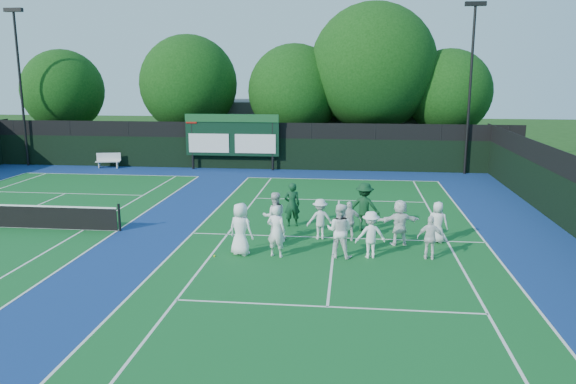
# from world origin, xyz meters

# --- Properties ---
(ground) EXTENTS (120.00, 120.00, 0.00)m
(ground) POSITION_xyz_m (0.00, 0.00, 0.00)
(ground) COLOR #163B10
(ground) RESTS_ON ground
(court_apron) EXTENTS (34.00, 32.00, 0.01)m
(court_apron) POSITION_xyz_m (-6.00, 1.00, 0.00)
(court_apron) COLOR navy
(court_apron) RESTS_ON ground
(near_court) EXTENTS (11.05, 23.85, 0.01)m
(near_court) POSITION_xyz_m (0.00, 1.00, 0.01)
(near_court) COLOR #115622
(near_court) RESTS_ON ground
(back_fence) EXTENTS (34.00, 0.08, 3.00)m
(back_fence) POSITION_xyz_m (-6.00, 16.00, 1.36)
(back_fence) COLOR black
(back_fence) RESTS_ON ground
(scoreboard) EXTENTS (6.00, 0.21, 3.55)m
(scoreboard) POSITION_xyz_m (-7.01, 15.59, 2.19)
(scoreboard) COLOR black
(scoreboard) RESTS_ON ground
(clubhouse) EXTENTS (18.00, 6.00, 4.00)m
(clubhouse) POSITION_xyz_m (-2.00, 24.00, 2.00)
(clubhouse) COLOR #57575C
(clubhouse) RESTS_ON ground
(light_pole_left) EXTENTS (1.20, 0.30, 10.12)m
(light_pole_left) POSITION_xyz_m (-21.00, 15.70, 6.30)
(light_pole_left) COLOR black
(light_pole_left) RESTS_ON ground
(light_pole_right) EXTENTS (1.20, 0.30, 10.12)m
(light_pole_right) POSITION_xyz_m (7.50, 15.70, 6.30)
(light_pole_right) COLOR black
(light_pole_right) RESTS_ON ground
(bench) EXTENTS (1.59, 0.72, 0.98)m
(bench) POSITION_xyz_m (-15.21, 15.37, 0.52)
(bench) COLOR silver
(bench) RESTS_ON ground
(tree_a) EXTENTS (5.78, 5.78, 7.75)m
(tree_a) POSITION_xyz_m (-19.98, 19.58, 4.71)
(tree_a) COLOR black
(tree_a) RESTS_ON ground
(tree_b) EXTENTS (6.76, 6.76, 8.71)m
(tree_b) POSITION_xyz_m (-10.71, 19.58, 5.15)
(tree_b) COLOR black
(tree_b) RESTS_ON ground
(tree_c) EXTENTS (6.37, 6.37, 8.06)m
(tree_c) POSITION_xyz_m (-3.26, 19.58, 4.71)
(tree_c) COLOR black
(tree_c) RESTS_ON ground
(tree_d) EXTENTS (8.47, 8.47, 10.71)m
(tree_d) POSITION_xyz_m (2.03, 19.58, 6.25)
(tree_d) COLOR black
(tree_d) RESTS_ON ground
(tree_e) EXTENTS (5.68, 5.68, 7.68)m
(tree_e) POSITION_xyz_m (7.04, 19.58, 4.69)
(tree_e) COLOR black
(tree_e) RESTS_ON ground
(tennis_ball_0) EXTENTS (0.07, 0.07, 0.07)m
(tennis_ball_0) POSITION_xyz_m (-3.97, -1.67, 0.03)
(tennis_ball_0) COLOR #C1D719
(tennis_ball_0) RESTS_ON ground
(tennis_ball_1) EXTENTS (0.07, 0.07, 0.07)m
(tennis_ball_1) POSITION_xyz_m (0.08, 4.02, 0.03)
(tennis_ball_1) COLOR #C1D719
(tennis_ball_1) RESTS_ON ground
(tennis_ball_3) EXTENTS (0.07, 0.07, 0.07)m
(tennis_ball_3) POSITION_xyz_m (-3.84, 1.71, 0.03)
(tennis_ball_3) COLOR #C1D719
(tennis_ball_3) RESTS_ON ground
(tennis_ball_4) EXTENTS (0.07, 0.07, 0.07)m
(tennis_ball_4) POSITION_xyz_m (1.27, 2.12, 0.03)
(tennis_ball_4) COLOR #C1D719
(tennis_ball_4) RESTS_ON ground
(tennis_ball_5) EXTENTS (0.07, 0.07, 0.07)m
(tennis_ball_5) POSITION_xyz_m (2.54, 1.01, 0.03)
(tennis_ball_5) COLOR #C1D719
(tennis_ball_5) RESTS_ON ground
(player_front_0) EXTENTS (1.03, 0.86, 1.81)m
(player_front_0) POSITION_xyz_m (-3.12, -1.33, 0.90)
(player_front_0) COLOR white
(player_front_0) RESTS_ON ground
(player_front_1) EXTENTS (0.74, 0.58, 1.78)m
(player_front_1) POSITION_xyz_m (-1.90, -1.41, 0.89)
(player_front_1) COLOR white
(player_front_1) RESTS_ON ground
(player_front_2) EXTENTS (1.05, 0.91, 1.85)m
(player_front_2) POSITION_xyz_m (0.21, -1.21, 0.92)
(player_front_2) COLOR white
(player_front_2) RESTS_ON ground
(player_front_3) EXTENTS (1.14, 0.82, 1.59)m
(player_front_3) POSITION_xyz_m (1.24, -1.15, 0.80)
(player_front_3) COLOR white
(player_front_3) RESTS_ON ground
(player_front_4) EXTENTS (0.90, 0.46, 1.47)m
(player_front_4) POSITION_xyz_m (3.20, -1.10, 0.74)
(player_front_4) COLOR white
(player_front_4) RESTS_ON ground
(player_back_0) EXTENTS (1.03, 0.89, 1.80)m
(player_back_0) POSITION_xyz_m (-2.22, 0.53, 0.90)
(player_back_0) COLOR silver
(player_back_0) RESTS_ON ground
(player_back_1) EXTENTS (1.10, 0.80, 1.53)m
(player_back_1) POSITION_xyz_m (-0.56, 0.83, 0.76)
(player_back_1) COLOR silver
(player_back_1) RESTS_ON ground
(player_back_2) EXTENTS (0.93, 0.52, 1.49)m
(player_back_2) POSITION_xyz_m (0.53, 0.70, 0.75)
(player_back_2) COLOR silver
(player_back_2) RESTS_ON ground
(player_back_3) EXTENTS (1.62, 0.84, 1.66)m
(player_back_3) POSITION_xyz_m (2.31, 0.42, 0.83)
(player_back_3) COLOR white
(player_back_3) RESTS_ON ground
(player_back_4) EXTENTS (0.85, 0.68, 1.53)m
(player_back_4) POSITION_xyz_m (3.71, 0.87, 0.76)
(player_back_4) COLOR white
(player_back_4) RESTS_ON ground
(coach_left) EXTENTS (0.74, 0.58, 1.79)m
(coach_left) POSITION_xyz_m (-1.78, 2.48, 0.89)
(coach_left) COLOR #103B20
(coach_left) RESTS_ON ground
(coach_right) EXTENTS (1.36, 0.96, 1.91)m
(coach_right) POSITION_xyz_m (1.09, 2.14, 0.96)
(coach_right) COLOR #0F371B
(coach_right) RESTS_ON ground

